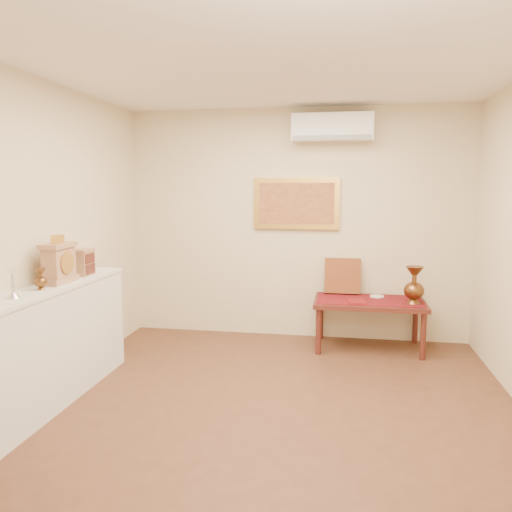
% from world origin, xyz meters
% --- Properties ---
extents(floor, '(4.50, 4.50, 0.00)m').
position_xyz_m(floor, '(0.00, 0.00, 0.00)').
color(floor, brown).
rests_on(floor, ground).
extents(ceiling, '(4.50, 4.50, 0.00)m').
position_xyz_m(ceiling, '(0.00, 0.00, 2.70)').
color(ceiling, white).
rests_on(ceiling, ground).
extents(wall_back, '(4.00, 0.02, 2.70)m').
position_xyz_m(wall_back, '(0.00, 2.25, 1.35)').
color(wall_back, beige).
rests_on(wall_back, ground).
extents(wall_front, '(4.00, 0.02, 2.70)m').
position_xyz_m(wall_front, '(0.00, -2.25, 1.35)').
color(wall_front, beige).
rests_on(wall_front, ground).
extents(wall_left, '(0.02, 4.50, 2.70)m').
position_xyz_m(wall_left, '(-2.00, 0.00, 1.35)').
color(wall_left, beige).
rests_on(wall_left, ground).
extents(candlestick, '(0.10, 0.10, 0.21)m').
position_xyz_m(candlestick, '(-1.82, -0.43, 1.09)').
color(candlestick, silver).
rests_on(candlestick, display_ledge).
extents(brass_urn_small, '(0.10, 0.10, 0.22)m').
position_xyz_m(brass_urn_small, '(-1.80, -0.12, 1.09)').
color(brass_urn_small, brown).
rests_on(brass_urn_small, display_ledge).
extents(table_cloth, '(1.14, 0.59, 0.01)m').
position_xyz_m(table_cloth, '(0.85, 1.88, 0.55)').
color(table_cloth, maroon).
rests_on(table_cloth, low_table).
extents(brass_urn_tall, '(0.22, 0.22, 0.48)m').
position_xyz_m(brass_urn_tall, '(1.30, 1.77, 0.80)').
color(brass_urn_tall, brown).
rests_on(brass_urn_tall, table_cloth).
extents(plate, '(0.16, 0.16, 0.01)m').
position_xyz_m(plate, '(0.94, 2.03, 0.56)').
color(plate, white).
rests_on(plate, table_cloth).
extents(menu, '(0.21, 0.27, 0.01)m').
position_xyz_m(menu, '(0.70, 1.74, 0.56)').
color(menu, maroon).
rests_on(menu, table_cloth).
extents(cushion, '(0.41, 0.18, 0.42)m').
position_xyz_m(cushion, '(0.55, 2.17, 0.76)').
color(cushion, '#5E1812').
rests_on(cushion, table_cloth).
extents(display_ledge, '(0.37, 2.02, 0.98)m').
position_xyz_m(display_ledge, '(-1.82, 0.00, 0.49)').
color(display_ledge, silver).
rests_on(display_ledge, floor).
extents(mantel_clock, '(0.17, 0.36, 0.41)m').
position_xyz_m(mantel_clock, '(-1.81, 0.16, 1.15)').
color(mantel_clock, tan).
rests_on(mantel_clock, display_ledge).
extents(wooden_chest, '(0.16, 0.21, 0.24)m').
position_xyz_m(wooden_chest, '(-1.81, 0.55, 1.10)').
color(wooden_chest, tan).
rests_on(wooden_chest, display_ledge).
extents(low_table, '(1.20, 0.70, 0.55)m').
position_xyz_m(low_table, '(0.85, 1.88, 0.48)').
color(low_table, '#532019').
rests_on(low_table, floor).
extents(painting, '(1.00, 0.06, 0.60)m').
position_xyz_m(painting, '(0.00, 2.22, 1.60)').
color(painting, gold).
rests_on(painting, wall_back).
extents(ac_unit, '(0.90, 0.25, 0.30)m').
position_xyz_m(ac_unit, '(0.40, 2.12, 2.45)').
color(ac_unit, white).
rests_on(ac_unit, wall_back).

